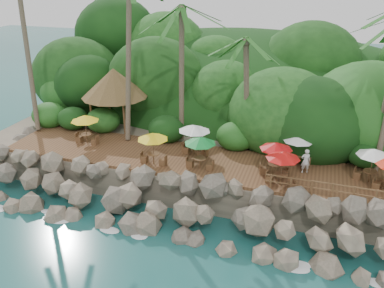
% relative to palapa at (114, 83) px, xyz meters
% --- Properties ---
extents(ground, '(140.00, 140.00, 0.00)m').
position_rel_palapa_xyz_m(ground, '(7.58, -10.00, -5.79)').
color(ground, '#19514F').
rests_on(ground, ground).
extents(land_base, '(32.00, 25.20, 2.10)m').
position_rel_palapa_xyz_m(land_base, '(7.58, 6.00, -4.74)').
color(land_base, gray).
rests_on(land_base, ground).
extents(jungle_hill, '(44.80, 28.00, 15.40)m').
position_rel_palapa_xyz_m(jungle_hill, '(7.58, 13.50, -5.79)').
color(jungle_hill, '#143811').
rests_on(jungle_hill, ground).
extents(seawall, '(29.00, 4.00, 2.30)m').
position_rel_palapa_xyz_m(seawall, '(7.58, -8.00, -4.64)').
color(seawall, gray).
rests_on(seawall, ground).
extents(terrace, '(26.00, 5.00, 0.20)m').
position_rel_palapa_xyz_m(terrace, '(7.58, -4.00, -3.59)').
color(terrace, brown).
rests_on(terrace, land_base).
extents(jungle_foliage, '(44.00, 16.00, 12.00)m').
position_rel_palapa_xyz_m(jungle_foliage, '(7.58, 5.00, -5.79)').
color(jungle_foliage, '#143811').
rests_on(jungle_foliage, ground).
extents(foam_line, '(25.20, 0.80, 0.06)m').
position_rel_palapa_xyz_m(foam_line, '(7.58, -9.70, -5.76)').
color(foam_line, white).
rests_on(foam_line, ground).
extents(palapa, '(5.13, 5.13, 4.60)m').
position_rel_palapa_xyz_m(palapa, '(0.00, 0.00, 0.00)').
color(palapa, brown).
rests_on(palapa, ground).
extents(dining_clusters, '(21.72, 4.83, 2.13)m').
position_rel_palapa_xyz_m(dining_clusters, '(10.69, -4.18, -1.72)').
color(dining_clusters, brown).
rests_on(dining_clusters, terrace).
extents(railing, '(6.10, 0.10, 1.00)m').
position_rel_palapa_xyz_m(railing, '(15.78, -6.35, -2.88)').
color(railing, brown).
rests_on(railing, terrace).
extents(waiter, '(0.66, 0.55, 1.57)m').
position_rel_palapa_xyz_m(waiter, '(14.73, -3.60, -2.71)').
color(waiter, white).
rests_on(waiter, terrace).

